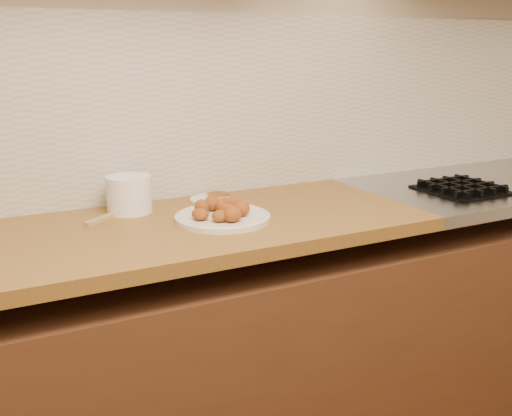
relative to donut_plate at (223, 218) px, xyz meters
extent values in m
cube|color=#C4B398|center=(0.10, 0.34, 0.44)|extent=(4.00, 0.02, 2.70)
cube|color=#4E2B1B|center=(0.10, 0.03, -0.52)|extent=(3.60, 0.60, 0.77)
cube|color=brown|center=(-0.55, 0.03, -0.03)|extent=(2.30, 0.62, 0.04)
cube|color=#9EA0A5|center=(1.25, 0.03, -0.03)|extent=(1.30, 0.62, 0.04)
cube|color=beige|center=(0.10, 0.33, 0.29)|extent=(3.60, 0.02, 0.60)
cube|color=black|center=(0.90, -0.05, -0.01)|extent=(0.26, 0.26, 0.01)
cube|color=black|center=(0.81, -0.05, 0.01)|extent=(0.01, 0.24, 0.02)
cube|color=black|center=(0.90, -0.14, 0.01)|extent=(0.24, 0.01, 0.02)
cube|color=black|center=(0.87, -0.05, 0.01)|extent=(0.01, 0.24, 0.02)
cube|color=black|center=(0.90, -0.08, 0.01)|extent=(0.24, 0.01, 0.02)
cube|color=black|center=(0.93, -0.05, 0.01)|extent=(0.01, 0.24, 0.02)
cube|color=black|center=(0.90, -0.02, 0.01)|extent=(0.24, 0.01, 0.02)
cube|color=black|center=(0.99, -0.05, 0.01)|extent=(0.01, 0.24, 0.02)
cube|color=black|center=(0.90, 0.04, 0.01)|extent=(0.24, 0.01, 0.02)
cylinder|color=silver|center=(0.00, 0.00, 0.00)|extent=(0.28, 0.28, 0.02)
torus|color=brown|center=(0.04, 0.03, 0.02)|extent=(0.14, 0.14, 0.04)
ellipsoid|color=brown|center=(-0.05, 0.03, 0.03)|extent=(0.05, 0.06, 0.05)
ellipsoid|color=brown|center=(-0.08, -0.01, 0.02)|extent=(0.05, 0.06, 0.03)
ellipsoid|color=brown|center=(-0.03, -0.06, 0.03)|extent=(0.07, 0.06, 0.03)
ellipsoid|color=brown|center=(0.00, -0.07, 0.03)|extent=(0.08, 0.08, 0.04)
ellipsoid|color=brown|center=(-0.01, 0.06, 0.03)|extent=(0.08, 0.08, 0.04)
ellipsoid|color=brown|center=(0.05, -0.03, 0.03)|extent=(0.06, 0.07, 0.05)
cylinder|color=white|center=(-0.22, 0.21, 0.05)|extent=(0.16, 0.16, 0.11)
cylinder|color=white|center=(0.06, 0.23, 0.00)|extent=(0.16, 0.16, 0.01)
cylinder|color=#AA661B|center=(0.10, 0.26, 0.00)|extent=(0.08, 0.08, 0.01)
cube|color=#A98852|center=(-0.31, 0.16, 0.00)|extent=(0.14, 0.11, 0.01)
camera|label=1|loc=(-0.68, -1.55, 0.49)|focal=42.00mm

